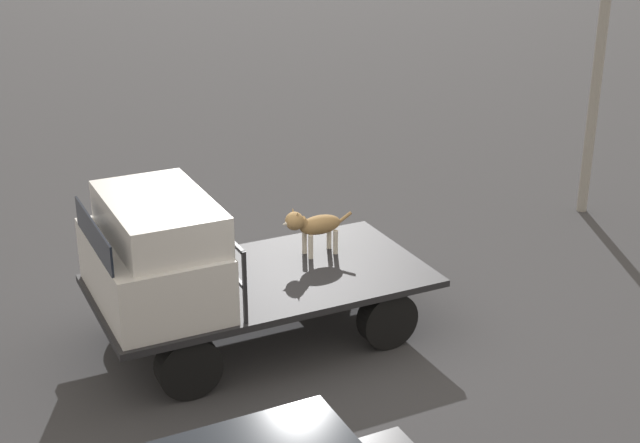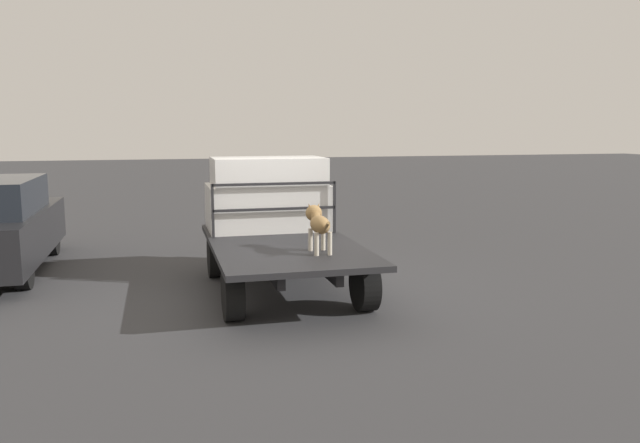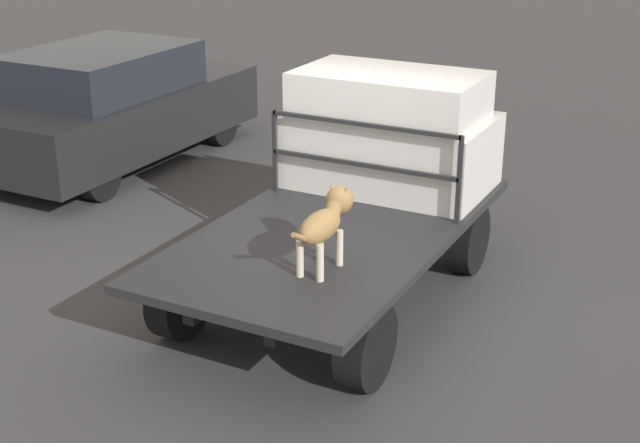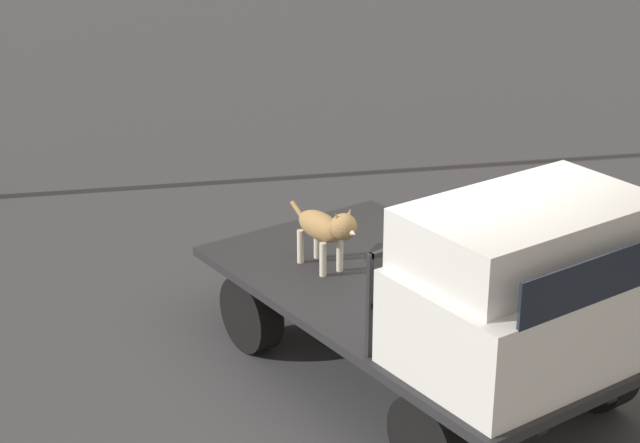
{
  "view_description": "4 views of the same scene",
  "coord_description": "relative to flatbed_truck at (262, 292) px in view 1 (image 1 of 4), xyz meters",
  "views": [
    {
      "loc": [
        3.54,
        8.79,
        5.25
      ],
      "look_at": [
        -0.93,
        -0.33,
        1.18
      ],
      "focal_mm": 50.0,
      "sensor_mm": 36.0,
      "label": 1
    },
    {
      "loc": [
        -8.88,
        1.72,
        2.43
      ],
      "look_at": [
        -0.93,
        -0.33,
        1.18
      ],
      "focal_mm": 35.0,
      "sensor_mm": 36.0,
      "label": 2
    },
    {
      "loc": [
        -6.71,
        -3.35,
        3.77
      ],
      "look_at": [
        -0.93,
        -0.33,
        1.18
      ],
      "focal_mm": 50.0,
      "sensor_mm": 36.0,
      "label": 3
    },
    {
      "loc": [
        6.04,
        -5.26,
        4.66
      ],
      "look_at": [
        -0.93,
        -0.33,
        1.18
      ],
      "focal_mm": 60.0,
      "sensor_mm": 36.0,
      "label": 4
    }
  ],
  "objects": [
    {
      "name": "flatbed_truck",
      "position": [
        0.0,
        0.0,
        0.0
      ],
      "size": [
        3.9,
        2.08,
        0.76
      ],
      "color": "black",
      "rests_on": "ground"
    },
    {
      "name": "dog",
      "position": [
        -0.82,
        -0.33,
        0.59
      ],
      "size": [
        0.95,
        0.24,
        0.64
      ],
      "rotation": [
        0.0,
        0.0,
        0.09
      ],
      "color": "beige",
      "rests_on": "flatbed_truck"
    },
    {
      "name": "ground_plane",
      "position": [
        0.0,
        0.0,
        -0.57
      ],
      "size": [
        80.0,
        80.0,
        0.0
      ],
      "primitive_type": "plane",
      "color": "#38383A"
    },
    {
      "name": "truck_headboard",
      "position": [
        0.58,
        0.0,
        0.74
      ],
      "size": [
        0.04,
        1.96,
        0.83
      ],
      "color": "#232326",
      "rests_on": "flatbed_truck"
    },
    {
      "name": "truck_cab",
      "position": [
        1.25,
        0.0,
        0.75
      ],
      "size": [
        1.25,
        1.96,
        1.18
      ],
      "color": "silver",
      "rests_on": "flatbed_truck"
    }
  ]
}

